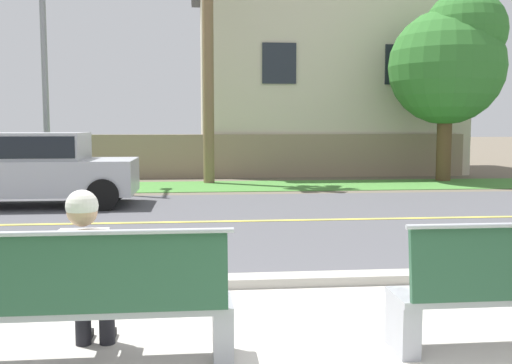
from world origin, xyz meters
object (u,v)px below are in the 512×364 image
object	(u,v)px
bench_left	(81,304)
car_silver_near	(31,166)
streetlamp	(45,23)
shade_tree_left	(451,58)
seated_person_white	(86,268)

from	to	relation	value
bench_left	car_silver_near	world-z (taller)	car_silver_near
car_silver_near	streetlamp	xyz separation A→B (m)	(-0.43, 3.34, 3.49)
car_silver_near	shade_tree_left	world-z (taller)	shade_tree_left
bench_left	car_silver_near	size ratio (longest dim) A/B	0.49
seated_person_white	car_silver_near	distance (m)	8.78
car_silver_near	shade_tree_left	xyz separation A→B (m)	(11.02, 4.41, 2.82)
bench_left	streetlamp	bearing A→B (deg)	104.67
bench_left	shade_tree_left	distance (m)	15.73
bench_left	seated_person_white	world-z (taller)	seated_person_white
car_silver_near	shade_tree_left	size ratio (longest dim) A/B	0.76
shade_tree_left	bench_left	bearing A→B (deg)	-122.85
streetlamp	car_silver_near	bearing A→B (deg)	-82.59
bench_left	seated_person_white	size ratio (longest dim) A/B	1.67
streetlamp	shade_tree_left	bearing A→B (deg)	5.32
car_silver_near	streetlamp	bearing A→B (deg)	97.41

